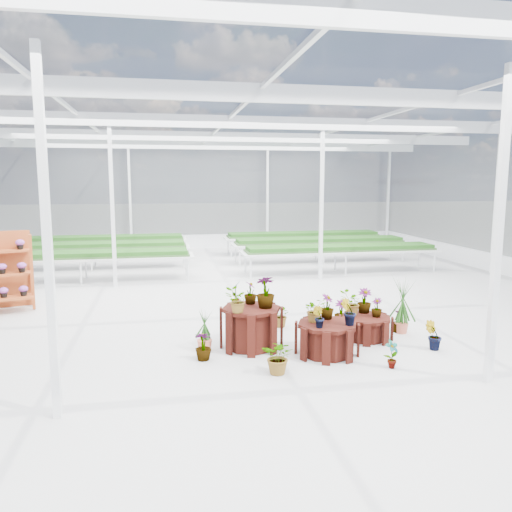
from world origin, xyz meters
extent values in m
plane|color=gray|center=(0.00, 0.00, 0.00)|extent=(24.00, 24.00, 0.00)
cylinder|color=#330E09|center=(-0.15, -1.83, 0.37)|extent=(1.25, 1.25, 0.73)
cylinder|color=#330E09|center=(1.05, -2.43, 0.28)|extent=(1.34, 1.34, 0.55)
cylinder|color=#330E09|center=(2.05, -1.73, 0.22)|extent=(1.23, 1.23, 0.43)
imported|color=#1C4814|center=(-0.42, -1.72, 0.97)|extent=(0.26, 0.30, 0.47)
imported|color=#1C4814|center=(0.09, -1.90, 1.02)|extent=(0.35, 0.35, 0.57)
imported|color=#1C4814|center=(-0.12, -1.57, 0.94)|extent=(0.24, 0.24, 0.41)
imported|color=#1C4814|center=(-0.46, -2.15, 0.95)|extent=(0.41, 0.37, 0.43)
imported|color=#1C4814|center=(0.86, -2.32, 0.76)|extent=(0.43, 0.40, 0.42)
imported|color=#1C4814|center=(1.35, -2.62, 0.78)|extent=(0.26, 0.21, 0.45)
imported|color=#1C4814|center=(1.12, -2.18, 0.77)|extent=(0.34, 0.34, 0.44)
imported|color=#1C4814|center=(0.82, -2.65, 0.73)|extent=(0.25, 0.25, 0.35)
imported|color=#1C4814|center=(1.80, -1.60, 0.66)|extent=(0.51, 0.47, 0.47)
imported|color=#1C4814|center=(2.22, -1.79, 0.61)|extent=(0.28, 0.28, 0.36)
imported|color=#1C4814|center=(2.11, -1.47, 0.67)|extent=(0.32, 0.32, 0.47)
imported|color=#1C4814|center=(-1.04, -2.31, 0.24)|extent=(0.32, 0.32, 0.48)
imported|color=#1C4814|center=(0.05, -3.12, 0.27)|extent=(0.64, 0.62, 0.55)
imported|color=#1C4814|center=(1.85, -3.22, 0.23)|extent=(0.28, 0.23, 0.46)
imported|color=#1C4814|center=(2.96, -2.53, 0.26)|extent=(0.34, 0.31, 0.52)
imported|color=#1C4814|center=(2.84, -1.46, 0.23)|extent=(0.28, 0.28, 0.46)
imported|color=#1C4814|center=(1.94, -0.70, 0.25)|extent=(0.35, 0.35, 0.50)
imported|color=#1C4814|center=(0.66, -0.69, 0.25)|extent=(0.57, 0.58, 0.49)
imported|color=#1C4814|center=(-0.11, -1.10, 0.31)|extent=(0.39, 0.38, 0.62)
camera|label=1|loc=(-1.64, -10.24, 2.92)|focal=35.00mm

